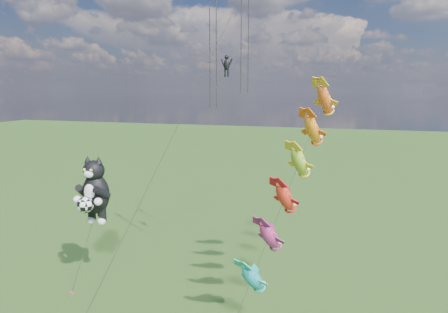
% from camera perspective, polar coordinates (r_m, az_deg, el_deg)
% --- Properties ---
extents(ground, '(300.00, 300.00, 0.00)m').
position_cam_1_polar(ground, '(35.61, -29.05, -18.25)').
color(ground, '#16380E').
extents(cat_kite_rig, '(2.68, 4.26, 10.87)m').
position_cam_1_polar(cat_kite_rig, '(32.87, -19.19, -4.87)').
color(cat_kite_rig, brown).
rests_on(cat_kite_rig, ground).
extents(fish_windsock_rig, '(6.06, 14.86, 18.40)m').
position_cam_1_polar(fish_windsock_rig, '(24.92, 10.34, -3.54)').
color(fish_windsock_rig, brown).
rests_on(fish_windsock_rig, ground).
extents(parafoil_rig, '(7.81, 16.16, 24.59)m').
position_cam_1_polar(parafoil_rig, '(30.95, 0.03, 14.87)').
color(parafoil_rig, brown).
rests_on(parafoil_rig, ground).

